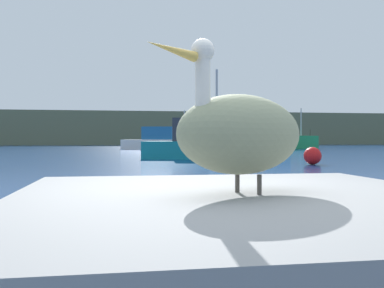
% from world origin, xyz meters
% --- Properties ---
extents(ground_plane, '(260.00, 260.00, 0.00)m').
position_xyz_m(ground_plane, '(0.00, 0.00, 0.00)').
color(ground_plane, navy).
extents(hillside_backdrop, '(140.00, 11.62, 5.86)m').
position_xyz_m(hillside_backdrop, '(0.00, 77.34, 2.93)').
color(hillside_backdrop, '#5B664C').
rests_on(hillside_backdrop, ground).
extents(pier_dock, '(2.94, 3.05, 0.71)m').
position_xyz_m(pier_dock, '(0.11, -0.42, 0.36)').
color(pier_dock, gray).
rests_on(pier_dock, ground).
extents(pelican, '(1.25, 1.05, 0.93)m').
position_xyz_m(pelican, '(0.10, -0.43, 1.11)').
color(pelican, gray).
rests_on(pelican, pier_dock).
extents(fishing_boat_white, '(8.14, 3.68, 3.94)m').
position_xyz_m(fishing_boat_white, '(3.29, 41.01, 0.84)').
color(fishing_boat_white, white).
rests_on(fishing_boat_white, ground).
extents(fishing_boat_teal, '(5.16, 2.70, 4.76)m').
position_xyz_m(fishing_boat_teal, '(3.00, 19.90, 0.80)').
color(fishing_boat_teal, teal).
rests_on(fishing_boat_teal, ground).
extents(fishing_boat_green, '(7.62, 4.47, 4.42)m').
position_xyz_m(fishing_boat_green, '(16.51, 41.18, 1.05)').
color(fishing_boat_green, '#1E8C4C').
rests_on(fishing_boat_green, ground).
extents(mooring_buoy, '(0.73, 0.73, 0.73)m').
position_xyz_m(mooring_buoy, '(7.21, 13.92, 0.36)').
color(mooring_buoy, red).
rests_on(mooring_buoy, ground).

